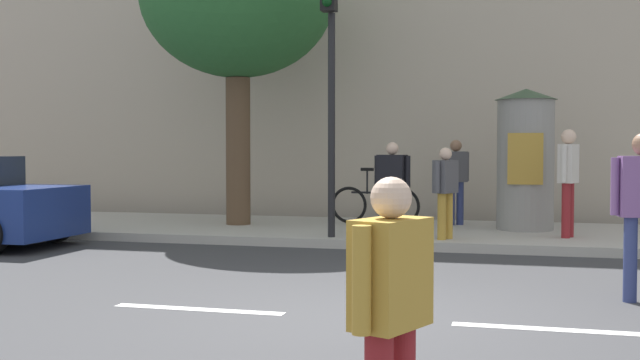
{
  "coord_description": "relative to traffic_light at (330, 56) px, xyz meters",
  "views": [
    {
      "loc": [
        1.49,
        -7.29,
        1.62
      ],
      "look_at": [
        -0.98,
        2.0,
        1.23
      ],
      "focal_mm": 44.36,
      "sensor_mm": 36.0,
      "label": 1
    }
  ],
  "objects": [
    {
      "name": "pedestrian_near_pole",
      "position": [
        2.52,
        -8.77,
        -2.27
      ],
      "size": [
        0.38,
        0.56,
        1.49
      ],
      "color": "maroon",
      "rests_on": "ground_plane"
    },
    {
      "name": "ground_plane",
      "position": [
        1.68,
        -5.24,
        -3.13
      ],
      "size": [
        80.0,
        80.0,
        0.0
      ],
      "primitive_type": "plane",
      "color": "#38383A"
    },
    {
      "name": "lane_markings",
      "position": [
        1.68,
        -5.24,
        -3.12
      ],
      "size": [
        25.8,
        0.16,
        0.01
      ],
      "color": "silver",
      "rests_on": "ground_plane"
    },
    {
      "name": "poster_column",
      "position": [
        3.09,
        2.17,
        -1.69
      ],
      "size": [
        1.11,
        1.11,
        2.54
      ],
      "color": "gray",
      "rests_on": "sidewalk_curb"
    },
    {
      "name": "traffic_light",
      "position": [
        0.0,
        0.0,
        0.0
      ],
      "size": [
        0.24,
        0.45,
        4.43
      ],
      "color": "black",
      "rests_on": "sidewalk_curb"
    },
    {
      "name": "pedestrian_with_bag",
      "position": [
        1.78,
        2.74,
        -2.01
      ],
      "size": [
        0.51,
        0.5,
        1.63
      ],
      "color": "navy",
      "rests_on": "sidewalk_curb"
    },
    {
      "name": "building_backdrop",
      "position": [
        1.68,
        6.76,
        1.88
      ],
      "size": [
        36.0,
        5.0,
        10.0
      ],
      "primitive_type": "cube",
      "color": "#B7A893",
      "rests_on": "ground_plane"
    },
    {
      "name": "bicycle_upright",
      "position": [
        0.27,
        2.48,
        -2.59
      ],
      "size": [
        1.77,
        0.17,
        1.09
      ],
      "color": "black",
      "rests_on": "sidewalk_curb"
    },
    {
      "name": "pedestrian_in_light_jacket",
      "position": [
        3.78,
        1.04,
        -1.93
      ],
      "size": [
        0.36,
        0.54,
        1.78
      ],
      "color": "maroon",
      "rests_on": "sidewalk_curb"
    },
    {
      "name": "sidewalk_curb",
      "position": [
        1.68,
        1.76,
        -3.05
      ],
      "size": [
        36.0,
        4.0,
        0.15
      ],
      "primitive_type": "cube",
      "color": "#B2ADA3",
      "rests_on": "ground_plane"
    },
    {
      "name": "pedestrian_in_red_top",
      "position": [
        0.9,
        0.75,
        -2.05
      ],
      "size": [
        0.64,
        0.36,
        1.57
      ],
      "color": "#1E5938",
      "rests_on": "sidewalk_curb"
    },
    {
      "name": "pedestrian_in_dark_shirt",
      "position": [
        1.85,
        0.28,
        -2.12
      ],
      "size": [
        0.4,
        0.55,
        1.48
      ],
      "color": "#B78C33",
      "rests_on": "sidewalk_curb"
    }
  ]
}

